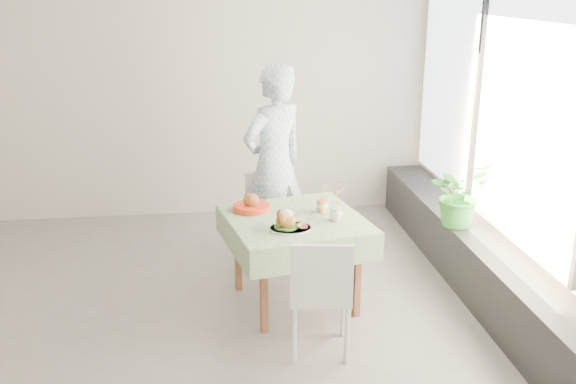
{
  "coord_description": "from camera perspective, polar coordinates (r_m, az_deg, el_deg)",
  "views": [
    {
      "loc": [
        0.57,
        -4.52,
        2.52
      ],
      "look_at": [
        1.17,
        0.26,
        0.94
      ],
      "focal_mm": 40.0,
      "sensor_mm": 36.0,
      "label": 1
    }
  ],
  "objects": [
    {
      "name": "floor",
      "position": [
        5.2,
        -12.82,
        -11.32
      ],
      "size": [
        6.0,
        6.0,
        0.0
      ],
      "primitive_type": "plane",
      "color": "slate",
      "rests_on": "ground"
    },
    {
      "name": "wall_back",
      "position": [
        7.13,
        -11.83,
        8.72
      ],
      "size": [
        6.0,
        0.02,
        2.8
      ],
      "primitive_type": "cube",
      "color": "beige",
      "rests_on": "ground"
    },
    {
      "name": "wall_front",
      "position": [
        2.38,
        -20.58,
        -11.23
      ],
      "size": [
        6.0,
        0.02,
        2.8
      ],
      "primitive_type": "cube",
      "color": "beige",
      "rests_on": "ground"
    },
    {
      "name": "wall_right",
      "position": [
        5.25,
        20.64,
        4.65
      ],
      "size": [
        0.02,
        5.0,
        2.8
      ],
      "primitive_type": "cube",
      "color": "beige",
      "rests_on": "ground"
    },
    {
      "name": "window_pane",
      "position": [
        5.19,
        20.65,
        7.34
      ],
      "size": [
        0.01,
        4.8,
        2.18
      ],
      "primitive_type": "cube",
      "color": "#D1E0F9",
      "rests_on": "ground"
    },
    {
      "name": "window_ledge",
      "position": [
        5.52,
        17.47,
        -7.01
      ],
      "size": [
        0.4,
        4.8,
        0.5
      ],
      "primitive_type": "cube",
      "color": "black",
      "rests_on": "ground"
    },
    {
      "name": "cafe_table",
      "position": [
        5.2,
        0.62,
        -5.2
      ],
      "size": [
        1.23,
        1.23,
        0.74
      ],
      "color": "brown",
      "rests_on": "ground"
    },
    {
      "name": "chair_far",
      "position": [
        5.96,
        -1.63,
        -4.11
      ],
      "size": [
        0.43,
        0.43,
        0.85
      ],
      "color": "white",
      "rests_on": "ground"
    },
    {
      "name": "chair_near",
      "position": [
        4.62,
        2.85,
        -10.93
      ],
      "size": [
        0.47,
        0.47,
        0.89
      ],
      "color": "white",
      "rests_on": "ground"
    },
    {
      "name": "diner",
      "position": [
        5.88,
        -1.24,
        2.41
      ],
      "size": [
        0.81,
        0.75,
        1.85
      ],
      "primitive_type": "imported",
      "rotation": [
        0.0,
        0.0,
        3.74
      ],
      "color": "#88B4D9",
      "rests_on": "ground"
    },
    {
      "name": "main_dish",
      "position": [
        4.83,
        0.02,
        -2.78
      ],
      "size": [
        0.32,
        0.32,
        0.17
      ],
      "color": "white",
      "rests_on": "cafe_table"
    },
    {
      "name": "juice_cup_orange",
      "position": [
        5.21,
        3.04,
        -1.1
      ],
      "size": [
        0.1,
        0.1,
        0.27
      ],
      "color": "white",
      "rests_on": "cafe_table"
    },
    {
      "name": "juice_cup_lemonade",
      "position": [
        5.03,
        4.28,
        -1.8
      ],
      "size": [
        0.1,
        0.1,
        0.29
      ],
      "color": "white",
      "rests_on": "cafe_table"
    },
    {
      "name": "second_dish",
      "position": [
        5.25,
        -3.27,
        -1.19
      ],
      "size": [
        0.3,
        0.3,
        0.14
      ],
      "color": "red",
      "rests_on": "cafe_table"
    },
    {
      "name": "potted_plant",
      "position": [
        5.72,
        14.96,
        -0.15
      ],
      "size": [
        0.67,
        0.64,
        0.57
      ],
      "primitive_type": "imported",
      "rotation": [
        0.0,
        0.0,
        0.51
      ],
      "color": "#28792B",
      "rests_on": "window_ledge"
    }
  ]
}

